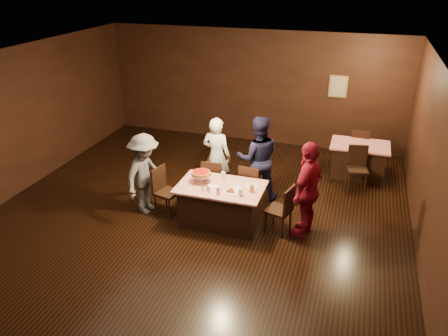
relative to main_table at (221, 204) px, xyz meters
The scene contains 23 objects.
room 1.93m from the main_table, 128.85° to the right, with size 10.00×10.04×3.02m.
main_table is the anchor object (origin of this frame).
back_table 3.77m from the main_table, 50.59° to the left, with size 1.30×0.90×0.77m, color red.
chair_far_left 0.85m from the main_table, 118.07° to the left, with size 0.42×0.42×0.95m, color black.
chair_far_right 0.85m from the main_table, 61.93° to the left, with size 0.42×0.42×0.95m, color black.
chair_end_left 1.10m from the main_table, behind, with size 0.42×0.42×0.95m, color black.
chair_end_right 1.10m from the main_table, ahead, with size 0.42×0.42×0.95m, color black.
chair_back_near 3.26m from the main_table, 42.74° to the left, with size 0.42×0.42×0.95m, color black.
chair_back_far 4.25m from the main_table, 55.74° to the left, with size 0.42×0.42×0.95m, color black.
diner_white_jacket 1.31m from the main_table, 112.28° to the left, with size 0.61×0.40×1.69m, color white.
diner_navy_hoodie 1.32m from the main_table, 69.78° to the left, with size 0.88×0.68×1.80m, color #161632.
diner_grey_knit 1.59m from the main_table, behind, with size 1.05×0.60×1.63m, color #5D5E62.
diner_red_shirt 1.66m from the main_table, ahead, with size 1.06×0.44×1.80m, color maroon.
pizza_stand 0.70m from the main_table, behind, with size 0.38×0.38×0.22m.
plate_with_slice 0.51m from the main_table, 35.75° to the right, with size 0.25×0.25×0.06m.
plate_empty 0.69m from the main_table, 15.26° to the left, with size 0.25×0.25×0.01m, color white.
glass_front_left 0.55m from the main_table, 80.54° to the right, with size 0.08×0.08×0.14m, color silver.
glass_front_right 0.69m from the main_table, 29.05° to the right, with size 0.08×0.08×0.14m, color silver.
glass_amber 0.75m from the main_table, ahead, with size 0.08×0.08×0.14m, color #BF7F26.
glass_back 0.55m from the main_table, 99.46° to the left, with size 0.08×0.08×0.14m, color silver.
condiments 0.55m from the main_table, 122.43° to the right, with size 0.17×0.10×0.09m.
napkin_center 0.49m from the main_table, ahead, with size 0.16×0.16×0.01m, color white.
napkin_left 0.42m from the main_table, 161.57° to the right, with size 0.16×0.16×0.01m, color white.
Camera 1 is at (2.74, -6.15, 4.50)m, focal length 35.00 mm.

